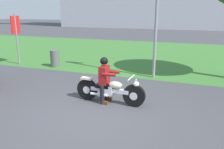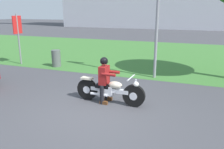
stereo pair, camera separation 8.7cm
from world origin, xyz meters
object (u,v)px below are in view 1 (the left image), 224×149
(rider_lead, at_px, (105,76))
(sign_banner, at_px, (16,31))
(trash_can, at_px, (55,58))
(motorcycle_lead, at_px, (110,90))

(rider_lead, xyz_separation_m, sign_banner, (-6.21, 3.33, 0.90))
(trash_can, height_order, sign_banner, sign_banner)
(motorcycle_lead, xyz_separation_m, sign_banner, (-6.38, 3.33, 1.32))
(motorcycle_lead, relative_size, sign_banner, 0.85)
(trash_can, distance_m, sign_banner, 2.47)
(trash_can, bearing_deg, rider_lead, -40.44)
(rider_lead, bearing_deg, sign_banner, 153.17)
(motorcycle_lead, xyz_separation_m, rider_lead, (-0.17, 0.01, 0.42))
(trash_can, xyz_separation_m, sign_banner, (-2.09, -0.19, 1.30))
(motorcycle_lead, relative_size, trash_can, 2.63)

